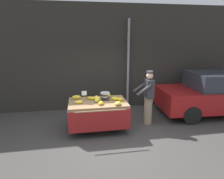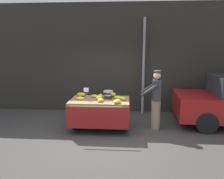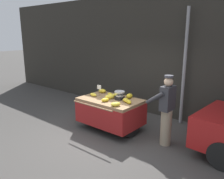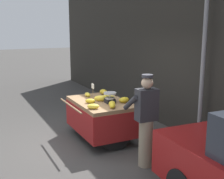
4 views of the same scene
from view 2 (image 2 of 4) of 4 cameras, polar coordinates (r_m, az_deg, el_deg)
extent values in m
plane|color=#423F3D|center=(6.03, -1.01, -12.29)|extent=(60.00, 60.00, 0.00)
cube|color=#2D2B26|center=(8.20, 0.65, 7.90)|extent=(16.00, 0.24, 3.89)
cylinder|color=gray|center=(7.91, 8.04, 5.73)|extent=(0.09, 0.09, 3.35)
cube|color=#93704C|center=(6.40, -3.12, -2.89)|extent=(1.67, 1.09, 0.08)
cylinder|color=black|center=(6.66, -9.59, -6.60)|extent=(0.05, 0.78, 0.78)
cylinder|color=#B7B7BC|center=(6.67, -9.85, -6.58)|extent=(0.01, 0.14, 0.14)
cylinder|color=black|center=(6.48, 3.62, -6.97)|extent=(0.05, 0.78, 0.78)
cylinder|color=#B7B7BC|center=(6.48, 3.89, -6.98)|extent=(0.01, 0.14, 0.14)
cylinder|color=#4C4742|center=(6.96, -2.60, -5.54)|extent=(0.05, 0.05, 0.81)
cube|color=maroon|center=(5.98, -3.76, -7.29)|extent=(1.67, 0.02, 0.60)
cube|color=maroon|center=(7.01, -2.53, -4.53)|extent=(1.67, 0.02, 0.60)
cube|color=maroon|center=(6.65, -10.30, -5.57)|extent=(0.02, 1.09, 0.60)
cube|color=maroon|center=(6.44, 4.35, -5.95)|extent=(0.02, 1.09, 0.60)
cylinder|color=#93704C|center=(5.70, -4.05, -4.41)|extent=(1.34, 0.04, 0.04)
cube|color=black|center=(6.46, -0.97, -1.97)|extent=(0.20, 0.20, 0.09)
cylinder|color=#B7B7BC|center=(6.44, -0.97, -1.10)|extent=(0.02, 0.02, 0.11)
cylinder|color=#B7B7BC|center=(6.43, -0.97, -0.47)|extent=(0.28, 0.28, 0.04)
cylinder|color=#B7B7BC|center=(6.45, -0.97, -1.40)|extent=(0.21, 0.21, 0.03)
cylinder|color=#997A51|center=(6.39, -6.58, -1.58)|extent=(0.01, 0.01, 0.22)
cube|color=white|center=(6.35, -6.62, -0.09)|extent=(0.14, 0.01, 0.12)
ellipsoid|color=gold|center=(6.73, 0.27, -1.30)|extent=(0.21, 0.29, 0.12)
ellipsoid|color=gold|center=(6.30, 2.66, -2.29)|extent=(0.24, 0.20, 0.10)
ellipsoid|color=yellow|center=(6.37, -8.17, -2.23)|extent=(0.23, 0.11, 0.10)
ellipsoid|color=gold|center=(6.60, -4.41, -1.71)|extent=(0.31, 0.25, 0.10)
ellipsoid|color=yellow|center=(5.94, 1.29, -3.05)|extent=(0.26, 0.29, 0.11)
ellipsoid|color=gold|center=(6.10, -2.93, -2.73)|extent=(0.20, 0.25, 0.10)
ellipsoid|color=gold|center=(6.35, 1.47, -2.10)|extent=(0.27, 0.23, 0.11)
ellipsoid|color=gold|center=(6.81, -7.91, -1.27)|extent=(0.27, 0.17, 0.12)
ellipsoid|color=yellow|center=(6.61, -2.98, -1.62)|extent=(0.19, 0.24, 0.10)
ellipsoid|color=yellow|center=(6.37, -3.22, -1.98)|extent=(0.25, 0.32, 0.13)
cylinder|color=gray|center=(6.66, 11.07, -6.18)|extent=(0.26, 0.26, 0.88)
cube|color=#333338|center=(6.49, 11.30, -0.01)|extent=(0.25, 0.39, 0.58)
sphere|color=#DBB28E|center=(6.43, 11.43, 3.45)|extent=(0.21, 0.21, 0.21)
cylinder|color=#3F3F47|center=(6.41, 11.47, 4.56)|extent=(0.20, 0.20, 0.05)
cylinder|color=#333338|center=(6.27, 9.49, -0.23)|extent=(0.48, 0.11, 0.37)
cylinder|color=#333338|center=(6.68, 9.36, 0.46)|extent=(0.48, 0.11, 0.37)
cylinder|color=black|center=(6.77, 23.02, -7.84)|extent=(0.61, 0.21, 0.60)
cylinder|color=black|center=(8.22, 20.12, -4.40)|extent=(0.61, 0.21, 0.60)
camera|label=1|loc=(1.55, -58.12, 17.91)|focal=31.38mm
camera|label=3|loc=(3.48, 69.52, 8.83)|focal=37.03mm
camera|label=4|loc=(6.19, 60.79, 6.88)|focal=47.77mm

